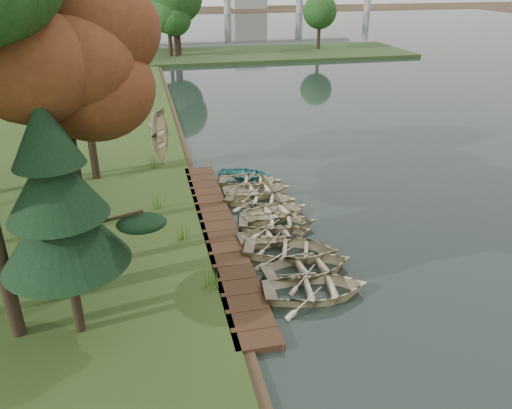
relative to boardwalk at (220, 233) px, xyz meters
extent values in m
plane|color=#3D2F1D|center=(1.60, 0.00, -0.15)|extent=(300.00, 300.00, 0.00)
cube|color=#392416|center=(0.00, 0.00, 0.00)|extent=(1.60, 16.00, 0.30)
cube|color=#283F1C|center=(9.60, 50.00, 0.08)|extent=(50.00, 14.00, 0.45)
cylinder|color=black|center=(-13.73, 50.00, 2.70)|extent=(0.50, 0.50, 4.80)
sphere|color=#1F4818|center=(-13.73, 50.00, 6.30)|extent=(5.60, 5.60, 5.60)
cylinder|color=black|center=(-7.07, 50.00, 2.70)|extent=(0.50, 0.50, 4.80)
sphere|color=#1F4818|center=(-7.07, 50.00, 6.30)|extent=(5.60, 5.60, 5.60)
cylinder|color=black|center=(-0.40, 50.00, 2.70)|extent=(0.50, 0.50, 4.80)
sphere|color=#1F4818|center=(-0.40, 50.00, 6.30)|extent=(5.60, 5.60, 5.60)
cylinder|color=black|center=(6.27, 50.00, 2.70)|extent=(0.50, 0.50, 4.80)
sphere|color=#1F4818|center=(6.27, 50.00, 6.30)|extent=(5.60, 5.60, 5.60)
cylinder|color=black|center=(12.93, 50.00, 2.70)|extent=(0.50, 0.50, 4.80)
sphere|color=#1F4818|center=(12.93, 50.00, 6.30)|extent=(5.60, 5.60, 5.60)
cylinder|color=black|center=(19.60, 50.00, 2.70)|extent=(0.50, 0.50, 4.80)
sphere|color=#1F4818|center=(19.60, 50.00, 6.30)|extent=(5.60, 5.60, 5.60)
cylinder|color=black|center=(26.27, 50.00, 2.70)|extent=(0.50, 0.50, 4.80)
sphere|color=#1F4818|center=(26.27, 50.00, 6.30)|extent=(5.60, 5.60, 5.60)
cylinder|color=#A5A5A0|center=(-18.40, 120.00, 3.85)|extent=(1.80, 1.80, 8.00)
imported|color=beige|center=(2.68, -5.45, 0.31)|extent=(4.21, 3.21, 0.82)
imported|color=beige|center=(2.88, -3.95, 0.29)|extent=(3.96, 3.00, 0.77)
imported|color=beige|center=(2.59, -2.55, 0.31)|extent=(4.71, 4.01, 0.83)
imported|color=beige|center=(2.31, -1.13, 0.25)|extent=(3.52, 2.60, 0.71)
imported|color=beige|center=(2.71, 0.06, 0.27)|extent=(4.05, 3.23, 0.75)
imported|color=beige|center=(2.90, 1.08, 0.25)|extent=(3.86, 3.11, 0.71)
imported|color=beige|center=(2.54, 2.73, 0.28)|extent=(4.31, 3.69, 0.76)
imported|color=beige|center=(2.63, 3.85, 0.28)|extent=(3.69, 2.67, 0.75)
imported|color=beige|center=(2.55, 5.21, 0.27)|extent=(4.07, 3.37, 0.73)
imported|color=teal|center=(2.51, 6.35, 0.21)|extent=(3.60, 3.17, 0.62)
imported|color=beige|center=(-1.98, 9.04, 0.50)|extent=(4.08, 3.68, 0.69)
cylinder|color=black|center=(-5.30, -3.23, 4.13)|extent=(0.40, 0.40, 7.96)
ellipsoid|color=#602E15|center=(-5.30, -3.23, 8.11)|extent=(4.55, 4.55, 3.87)
cylinder|color=black|center=(-5.78, 7.69, 4.75)|extent=(0.42, 0.42, 9.19)
ellipsoid|color=#1F4818|center=(-5.78, 7.69, 9.34)|extent=(3.97, 3.97, 3.38)
cylinder|color=black|center=(-8.35, 7.99, 4.89)|extent=(0.43, 0.43, 9.49)
cylinder|color=black|center=(-5.55, -5.81, 1.65)|extent=(0.32, 0.32, 3.00)
cone|color=black|center=(-5.55, -5.81, 4.02)|extent=(3.80, 3.80, 2.60)
cone|color=black|center=(-5.55, -5.81, 5.45)|extent=(2.90, 2.90, 2.25)
cone|color=black|center=(-5.55, -5.81, 6.87)|extent=(2.00, 2.00, 1.90)
cone|color=#3F661E|center=(-1.00, -4.35, 0.59)|extent=(0.60, 0.60, 0.88)
cone|color=#3F661E|center=(-1.73, -0.63, 0.63)|extent=(0.60, 0.60, 0.96)
cone|color=#3F661E|center=(-2.65, 2.91, 0.58)|extent=(0.60, 0.60, 0.86)
cone|color=#3F661E|center=(-2.61, 8.66, 0.59)|extent=(0.60, 0.60, 0.88)
camera|label=1|loc=(-2.88, -19.79, 10.87)|focal=35.00mm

